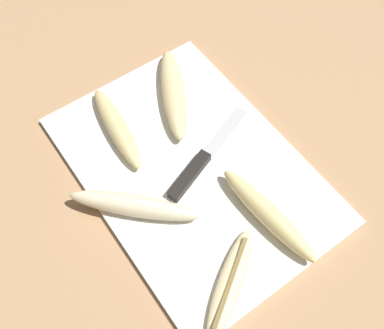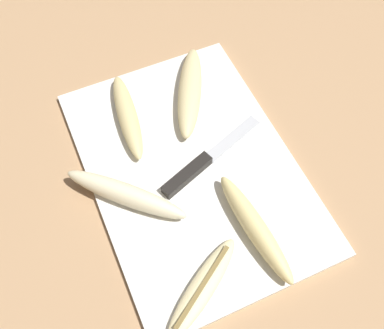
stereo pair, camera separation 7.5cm
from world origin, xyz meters
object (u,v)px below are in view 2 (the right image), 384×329
at_px(banana_spotted_left, 127,116).
at_px(banana_bright_far, 126,194).
at_px(knife, 196,168).
at_px(banana_mellow_near, 190,91).
at_px(banana_golden_short, 255,227).
at_px(banana_soft_right, 202,288).

bearing_deg(banana_spotted_left, banana_bright_far, -20.80).
bearing_deg(knife, banana_bright_far, -107.90).
relative_size(knife, banana_spotted_left, 1.13).
bearing_deg(banana_mellow_near, banana_bright_far, -49.78).
relative_size(knife, banana_golden_short, 1.06).
distance_m(knife, banana_soft_right, 0.20).
xyz_separation_m(knife, banana_mellow_near, (-0.15, 0.05, 0.01)).
distance_m(banana_bright_far, banana_mellow_near, 0.23).
xyz_separation_m(banana_spotted_left, banana_bright_far, (0.15, -0.06, 0.00)).
distance_m(banana_bright_far, banana_soft_right, 0.19).
height_order(knife, banana_soft_right, banana_soft_right).
distance_m(knife, banana_spotted_left, 0.16).
xyz_separation_m(banana_soft_right, banana_mellow_near, (-0.33, 0.13, 0.01)).
height_order(knife, banana_bright_far, banana_bright_far).
bearing_deg(banana_mellow_near, knife, -20.25).
height_order(banana_soft_right, banana_mellow_near, banana_mellow_near).
bearing_deg(banana_soft_right, banana_mellow_near, 159.04).
bearing_deg(banana_soft_right, knife, 158.47).
relative_size(banana_bright_far, banana_soft_right, 1.04).
bearing_deg(banana_bright_far, knife, 92.08).
xyz_separation_m(knife, banana_bright_far, (0.00, -0.12, 0.01)).
bearing_deg(banana_bright_far, banana_soft_right, 15.67).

